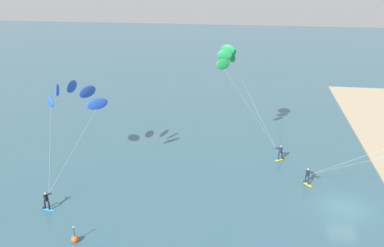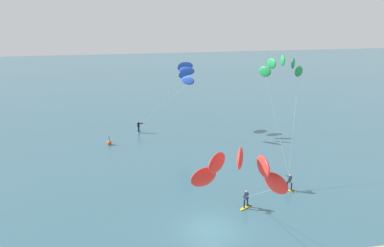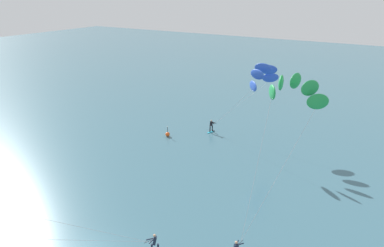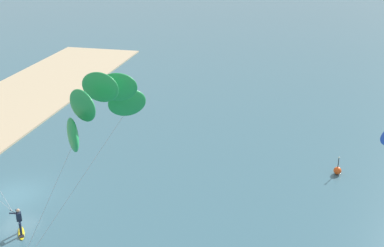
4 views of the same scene
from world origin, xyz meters
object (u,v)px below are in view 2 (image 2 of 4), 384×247
Objects in this scene: kitesurfer_far_out at (184,74)px; marker_buoy at (109,143)px; kitesurfer_nearshore at (240,172)px; kitesurfer_mid_water at (282,71)px.

marker_buoy is (-10.37, -3.90, -7.83)m from kitesurfer_far_out.
kitesurfer_nearshore is 20.63m from kitesurfer_mid_water.
marker_buoy is at bearing -159.36° from kitesurfer_far_out.
kitesurfer_mid_water reaches higher than marker_buoy.
kitesurfer_mid_water is 16.40m from kitesurfer_far_out.
marker_buoy is at bearing 105.77° from kitesurfer_nearshore.
kitesurfer_far_out reaches higher than kitesurfer_nearshore.
kitesurfer_far_out is at bearing 118.83° from kitesurfer_mid_water.
kitesurfer_nearshore is 1.25× the size of kitesurfer_far_out.
kitesurfer_nearshore is at bearing -74.23° from marker_buoy.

